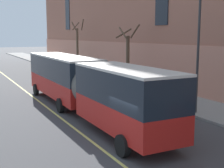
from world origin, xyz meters
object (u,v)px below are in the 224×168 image
at_px(parked_car_darkgray_4, 71,73).
at_px(parked_car_green_1, 47,66).
at_px(parked_car_green_2, 151,99).
at_px(street_tree_far_uptown, 128,56).
at_px(city_bus, 82,82).
at_px(street_lamp, 201,40).
at_px(street_tree_far_downtown, 78,47).

bearing_deg(parked_car_darkgray_4, parked_car_green_1, 90.46).
relative_size(parked_car_green_2, street_tree_far_uptown, 0.71).
bearing_deg(city_bus, parked_car_green_2, -13.40).
bearing_deg(street_lamp, parked_car_green_2, 122.80).
xyz_separation_m(parked_car_darkgray_4, street_lamp, (1.85, -19.82, 4.15)).
relative_size(street_tree_far_downtown, street_lamp, 0.91).
distance_m(parked_car_green_2, street_tree_far_downtown, 23.47).
distance_m(parked_car_darkgray_4, street_tree_far_uptown, 8.99).
bearing_deg(city_bus, parked_car_darkgray_4, 73.28).
bearing_deg(street_lamp, parked_car_green_1, 93.71).
relative_size(city_bus, street_tree_far_uptown, 3.10).
height_order(parked_car_darkgray_4, street_tree_far_downtown, street_tree_far_downtown).
bearing_deg(parked_car_darkgray_4, street_lamp, -84.67).
height_order(parked_car_green_1, street_tree_far_uptown, street_tree_far_uptown).
bearing_deg(parked_car_green_2, parked_car_green_1, 90.27).
xyz_separation_m(parked_car_darkgray_4, street_tree_far_downtown, (3.23, 6.05, 2.86)).
xyz_separation_m(parked_car_green_2, street_lamp, (1.80, -2.80, 4.15)).
bearing_deg(street_lamp, city_bus, 149.21).
distance_m(street_tree_far_uptown, street_lamp, 12.00).
relative_size(street_tree_far_uptown, street_tree_far_downtown, 0.85).
distance_m(parked_car_darkgray_4, street_lamp, 20.34).
bearing_deg(city_bus, street_tree_far_downtown, 69.97).
height_order(parked_car_darkgray_4, street_tree_far_uptown, street_tree_far_uptown).
distance_m(parked_car_green_1, street_tree_far_uptown, 18.41).
distance_m(city_bus, parked_car_darkgray_4, 16.63).
xyz_separation_m(city_bus, street_tree_far_uptown, (8.00, 7.84, 1.06)).
distance_m(city_bus, parked_car_green_1, 26.26).
bearing_deg(parked_car_green_1, street_tree_far_uptown, -79.56).
xyz_separation_m(city_bus, parked_car_green_1, (4.69, 25.80, -1.34)).
height_order(parked_car_green_1, street_tree_far_downtown, street_tree_far_downtown).
xyz_separation_m(street_tree_far_downtown, street_lamp, (-1.38, -25.87, 1.29)).
bearing_deg(parked_car_green_1, parked_car_green_2, -89.73).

